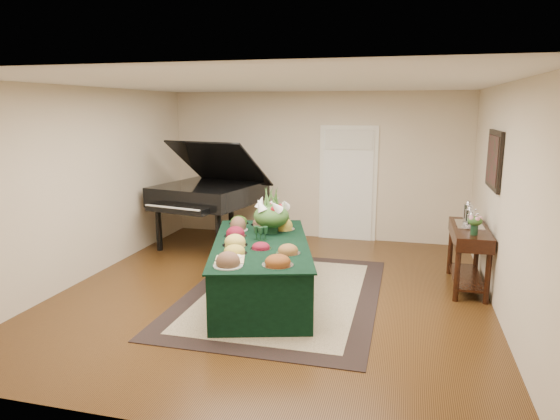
% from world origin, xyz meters
% --- Properties ---
extents(ground, '(6.00, 6.00, 0.00)m').
position_xyz_m(ground, '(0.00, 0.00, 0.00)').
color(ground, black).
rests_on(ground, ground).
extents(area_rug, '(2.46, 3.45, 0.01)m').
position_xyz_m(area_rug, '(0.13, -0.10, 0.01)').
color(area_rug, black).
rests_on(area_rug, ground).
extents(kitchen_doorway, '(1.05, 0.07, 2.10)m').
position_xyz_m(kitchen_doorway, '(0.60, 2.97, 1.02)').
color(kitchen_doorway, white).
rests_on(kitchen_doorway, ground).
extents(buffet_table, '(1.84, 2.75, 0.73)m').
position_xyz_m(buffet_table, '(-0.12, -0.21, 0.37)').
color(buffet_table, black).
rests_on(buffet_table, ground).
extents(food_platters, '(1.37, 2.43, 0.15)m').
position_xyz_m(food_platters, '(-0.21, -0.17, 0.78)').
color(food_platters, silver).
rests_on(food_platters, buffet_table).
extents(cutting_board, '(0.40, 0.40, 0.10)m').
position_xyz_m(cutting_board, '(-0.24, -1.04, 0.76)').
color(cutting_board, tan).
rests_on(cutting_board, buffet_table).
extents(green_goblets, '(0.20, 0.12, 0.18)m').
position_xyz_m(green_goblets, '(-0.15, -0.11, 0.82)').
color(green_goblets, black).
rests_on(green_goblets, buffet_table).
extents(floral_centerpiece, '(0.51, 0.51, 0.51)m').
position_xyz_m(floral_centerpiece, '(-0.12, 0.30, 1.03)').
color(floral_centerpiece, black).
rests_on(floral_centerpiece, buffet_table).
extents(grand_piano, '(1.94, 2.09, 1.87)m').
position_xyz_m(grand_piano, '(-1.70, 1.91, 0.95)').
color(grand_piano, black).
rests_on(grand_piano, ground).
extents(wicker_basket, '(0.34, 0.34, 0.21)m').
position_xyz_m(wicker_basket, '(-1.22, 1.49, 0.11)').
color(wicker_basket, '#A56F42').
rests_on(wicker_basket, ground).
extents(mahogany_sideboard, '(0.45, 1.31, 0.84)m').
position_xyz_m(mahogany_sideboard, '(2.50, 0.79, 0.65)').
color(mahogany_sideboard, black).
rests_on(mahogany_sideboard, ground).
extents(tea_service, '(0.34, 0.58, 0.30)m').
position_xyz_m(tea_service, '(2.50, 0.96, 0.96)').
color(tea_service, silver).
rests_on(tea_service, mahogany_sideboard).
extents(pink_bouquet, '(0.20, 0.20, 0.26)m').
position_xyz_m(pink_bouquet, '(2.50, 0.39, 1.01)').
color(pink_bouquet, black).
rests_on(pink_bouquet, mahogany_sideboard).
extents(wall_painting, '(0.05, 0.95, 0.75)m').
position_xyz_m(wall_painting, '(2.72, 0.79, 1.75)').
color(wall_painting, black).
rests_on(wall_painting, ground).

